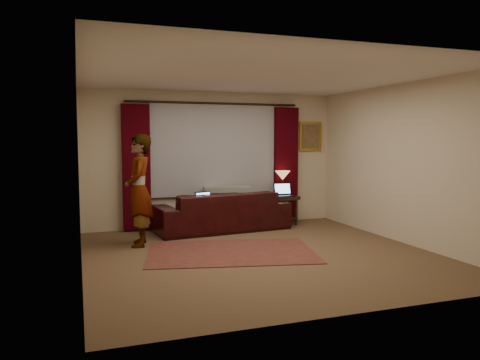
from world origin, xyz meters
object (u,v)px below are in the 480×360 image
object	(u,v)px
sofa	(221,204)
person	(139,190)
end_table	(283,210)
laptop_sofa	(208,199)
tiffany_lamp	(283,183)
laptop_table	(285,190)

from	to	relation	value
sofa	person	distance (m)	1.82
sofa	end_table	xyz separation A→B (m)	(1.33, 0.17, -0.21)
laptop_sofa	person	xyz separation A→B (m)	(-1.27, -0.52, 0.26)
end_table	sofa	bearing A→B (deg)	-172.92
tiffany_lamp	laptop_sofa	bearing A→B (deg)	-162.70
tiffany_lamp	end_table	bearing A→B (deg)	-108.63
end_table	tiffany_lamp	xyz separation A→B (m)	(0.04, 0.11, 0.53)
sofa	end_table	bearing A→B (deg)	-179.05
laptop_table	laptop_sofa	bearing A→B (deg)	-166.28
laptop_table	person	bearing A→B (deg)	-161.11
sofa	laptop_table	xyz separation A→B (m)	(1.32, 0.06, 0.20)
laptop_sofa	tiffany_lamp	distance (m)	1.79
sofa	laptop_sofa	world-z (taller)	sofa
sofa	tiffany_lamp	world-z (taller)	tiffany_lamp
tiffany_lamp	laptop_table	world-z (taller)	tiffany_lamp
laptop_sofa	laptop_table	bearing A→B (deg)	-11.22
laptop_table	person	distance (m)	3.04
laptop_table	end_table	bearing A→B (deg)	85.70
sofa	laptop_table	size ratio (longest dim) A/B	6.40
laptop_sofa	end_table	size ratio (longest dim) A/B	0.64
end_table	tiffany_lamp	distance (m)	0.54
laptop_table	tiffany_lamp	bearing A→B (deg)	79.80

